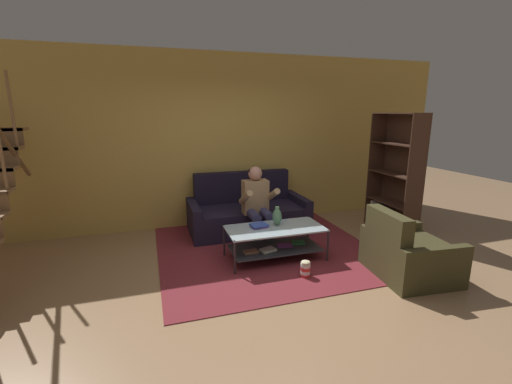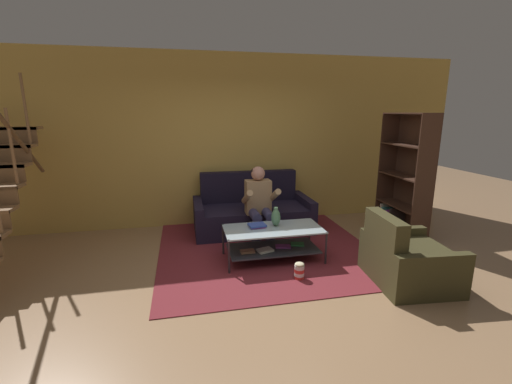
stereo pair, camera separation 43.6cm
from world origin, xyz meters
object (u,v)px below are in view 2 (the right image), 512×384
(vase, at_px, (276,217))
(bookshelf, at_px, (404,186))
(armchair, at_px, (407,260))
(popcorn_tub, at_px, (299,271))
(coffee_table, at_px, (273,239))
(person_seated_center, at_px, (260,202))
(couch, at_px, (252,213))
(book_stack, at_px, (257,226))

(vase, xyz_separation_m, bookshelf, (2.24, 0.46, 0.23))
(armchair, bearing_deg, popcorn_tub, 164.65)
(coffee_table, height_order, armchair, armchair)
(person_seated_center, bearing_deg, armchair, -49.23)
(vase, xyz_separation_m, popcorn_tub, (0.10, -0.69, -0.46))
(coffee_table, xyz_separation_m, bookshelf, (2.30, 0.55, 0.50))
(couch, xyz_separation_m, coffee_table, (0.03, -1.24, -0.01))
(armchair, bearing_deg, couch, 122.57)
(bookshelf, bearing_deg, person_seated_center, 177.01)
(book_stack, xyz_separation_m, armchair, (1.55, -1.02, -0.19))
(couch, relative_size, coffee_table, 1.48)
(person_seated_center, relative_size, bookshelf, 0.59)
(coffee_table, height_order, book_stack, book_stack)
(vase, height_order, bookshelf, bookshelf)
(vase, distance_m, book_stack, 0.27)
(armchair, bearing_deg, book_stack, 146.64)
(person_seated_center, bearing_deg, book_stack, -105.77)
(bookshelf, height_order, popcorn_tub, bookshelf)
(book_stack, bearing_deg, vase, 0.14)
(bookshelf, xyz_separation_m, popcorn_tub, (-2.13, -1.16, -0.69))
(couch, bearing_deg, bookshelf, -16.38)
(person_seated_center, bearing_deg, bookshelf, -2.99)
(armchair, height_order, popcorn_tub, armchair)
(armchair, xyz_separation_m, popcorn_tub, (-1.19, 0.33, -0.17))
(book_stack, bearing_deg, popcorn_tub, -62.55)
(person_seated_center, relative_size, popcorn_tub, 5.47)
(person_seated_center, distance_m, popcorn_tub, 1.39)
(coffee_table, relative_size, book_stack, 5.36)
(couch, height_order, person_seated_center, person_seated_center)
(person_seated_center, distance_m, coffee_table, 0.75)
(bookshelf, distance_m, popcorn_tub, 2.52)
(couch, xyz_separation_m, armchair, (1.38, -2.17, -0.03))
(vase, height_order, popcorn_tub, vase)
(book_stack, distance_m, bookshelf, 2.55)
(coffee_table, distance_m, armchair, 1.64)
(coffee_table, relative_size, bookshelf, 0.67)
(couch, relative_size, bookshelf, 0.99)
(coffee_table, xyz_separation_m, book_stack, (-0.19, 0.09, 0.17))
(person_seated_center, distance_m, vase, 0.59)
(couch, distance_m, coffee_table, 1.24)
(coffee_table, distance_m, vase, 0.29)
(couch, relative_size, armchair, 1.88)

